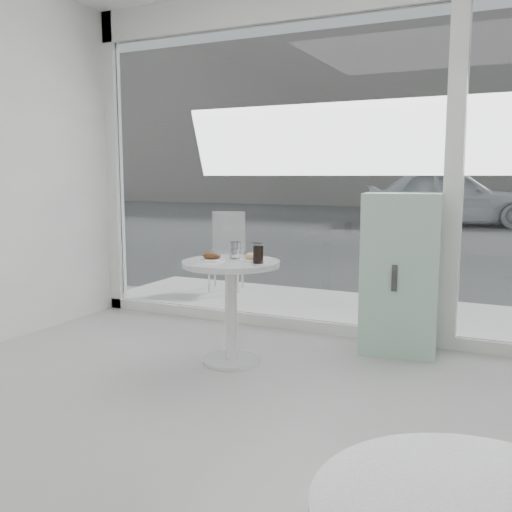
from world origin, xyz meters
The scene contains 13 objects.
storefront centered at (0.07, 3.00, 1.71)m, with size 5.00×0.14×3.00m.
main_table centered at (-0.50, 1.90, 0.55)m, with size 0.72×0.72×0.77m.
patio_deck centered at (0.00, 3.80, 0.03)m, with size 5.60×1.60×0.05m, color white.
street centered at (0.00, 16.00, 0.00)m, with size 40.00×24.00×0.00m, color #333333.
far_building centered at (0.00, 25.00, 4.00)m, with size 40.00×2.00×8.00m, color gray.
mint_cabinet centered at (0.57, 2.70, 0.63)m, with size 0.62×0.45×1.26m.
patio_chair centered at (-1.76, 4.15, 0.57)m, with size 0.50×0.50×0.92m.
car_white centered at (-0.59, 15.10, 0.80)m, with size 1.89×4.71×1.60m, color silver.
plate_fritter centered at (-0.62, 1.83, 0.80)m, with size 0.21×0.21×0.07m.
plate_donut centered at (-0.36, 1.99, 0.79)m, with size 0.22×0.22×0.05m.
water_tumbler_a centered at (-0.53, 2.02, 0.83)m, with size 0.08×0.08×0.13m.
water_tumbler_b centered at (-0.42, 2.14, 0.82)m, with size 0.07×0.07×0.11m.
cola_glass centered at (-0.27, 1.88, 0.84)m, with size 0.07×0.07×0.14m.
Camera 1 is at (1.45, -1.74, 1.39)m, focal length 40.00 mm.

